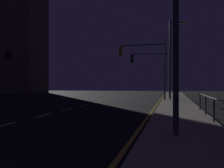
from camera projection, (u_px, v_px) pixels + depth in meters
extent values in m
plane|color=black|center=(70.00, 109.00, 21.00)|extent=(112.00, 112.00, 0.00)
cube|color=#9E937F|center=(179.00, 110.00, 19.69)|extent=(2.74, 77.00, 0.14)
cube|color=silver|center=(3.00, 125.00, 12.65)|extent=(0.14, 2.00, 0.01)
cube|color=silver|center=(43.00, 116.00, 16.58)|extent=(0.14, 2.00, 0.01)
cube|color=silver|center=(68.00, 110.00, 20.51)|extent=(0.14, 2.00, 0.01)
cube|color=silver|center=(84.00, 105.00, 24.44)|extent=(0.14, 2.00, 0.01)
cube|color=silver|center=(96.00, 102.00, 28.37)|extent=(0.14, 2.00, 0.01)
cube|color=silver|center=(106.00, 100.00, 32.30)|extent=(0.14, 2.00, 0.01)
cube|color=silver|center=(113.00, 98.00, 36.23)|extent=(0.14, 2.00, 0.01)
cube|color=silver|center=(119.00, 97.00, 40.16)|extent=(0.14, 2.00, 0.01)
cube|color=silver|center=(123.00, 96.00, 44.09)|extent=(0.14, 2.00, 0.01)
cube|color=silver|center=(127.00, 95.00, 48.02)|extent=(0.14, 2.00, 0.01)
cube|color=gold|center=(157.00, 105.00, 24.90)|extent=(0.14, 53.00, 0.01)
cylinder|color=#4C4C51|center=(170.00, 75.00, 35.22)|extent=(0.16, 0.16, 5.16)
cylinder|color=#38383D|center=(151.00, 54.00, 35.48)|extent=(4.15, 0.36, 0.11)
cube|color=black|center=(132.00, 59.00, 35.74)|extent=(0.30, 0.36, 0.95)
sphere|color=black|center=(131.00, 56.00, 35.76)|extent=(0.20, 0.20, 0.20)
sphere|color=orange|center=(131.00, 59.00, 35.76)|extent=(0.20, 0.20, 0.20)
sphere|color=black|center=(131.00, 61.00, 35.76)|extent=(0.20, 0.20, 0.20)
cylinder|color=#4C4C51|center=(165.00, 71.00, 30.47)|extent=(0.16, 0.16, 5.62)
cylinder|color=#2D3033|center=(142.00, 45.00, 31.19)|extent=(4.42, 0.73, 0.11)
cube|color=olive|center=(121.00, 51.00, 31.90)|extent=(0.32, 0.38, 0.95)
sphere|color=black|center=(119.00, 48.00, 31.95)|extent=(0.20, 0.20, 0.20)
sphere|color=orange|center=(119.00, 51.00, 31.95)|extent=(0.20, 0.20, 0.20)
sphere|color=black|center=(119.00, 54.00, 31.95)|extent=(0.20, 0.20, 0.20)
cylinder|color=#2D3033|center=(175.00, 66.00, 40.24)|extent=(0.18, 0.18, 7.69)
cylinder|color=#2D3033|center=(177.00, 35.00, 39.15)|extent=(0.41, 2.17, 0.10)
ellipsoid|color=#F9D172|center=(178.00, 35.00, 38.06)|extent=(0.56, 0.36, 0.24)
cylinder|color=#38383D|center=(170.00, 60.00, 31.99)|extent=(0.18, 0.18, 7.90)
cylinder|color=#38383D|center=(177.00, 22.00, 31.97)|extent=(1.40, 0.31, 0.10)
ellipsoid|color=#F9D172|center=(184.00, 23.00, 31.94)|extent=(0.56, 0.36, 0.24)
cylinder|color=#59595E|center=(214.00, 110.00, 12.72)|extent=(0.09, 0.09, 0.95)
cylinder|color=#59595E|center=(206.00, 105.00, 15.83)|extent=(0.09, 0.09, 0.95)
cylinder|color=#59595E|center=(200.00, 101.00, 18.94)|extent=(0.09, 0.09, 0.95)
cube|color=black|center=(8.00, 55.00, 52.47)|extent=(1.10, 0.06, 1.50)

